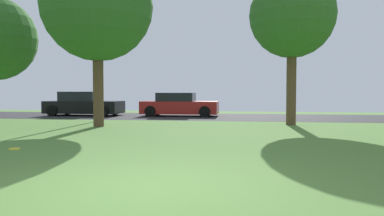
{
  "coord_description": "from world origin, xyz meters",
  "views": [
    {
      "loc": [
        1.53,
        -5.23,
        1.44
      ],
      "look_at": [
        0.0,
        5.08,
        0.98
      ],
      "focal_mm": 34.4,
      "sensor_mm": 36.0,
      "label": 1
    }
  ],
  "objects_px": {
    "oak_tree_left": "(97,6)",
    "parked_car_red": "(179,105)",
    "maple_tree_near": "(292,16)",
    "parked_car_black": "(84,105)",
    "street_lamp_post": "(99,76)",
    "frisbee_disc": "(15,149)"
  },
  "relations": [
    {
      "from": "oak_tree_left",
      "to": "street_lamp_post",
      "type": "height_order",
      "value": "oak_tree_left"
    },
    {
      "from": "frisbee_disc",
      "to": "parked_car_red",
      "type": "distance_m",
      "value": 13.27
    },
    {
      "from": "maple_tree_near",
      "to": "parked_car_black",
      "type": "distance_m",
      "value": 13.3
    },
    {
      "from": "maple_tree_near",
      "to": "frisbee_disc",
      "type": "height_order",
      "value": "maple_tree_near"
    },
    {
      "from": "maple_tree_near",
      "to": "oak_tree_left",
      "type": "height_order",
      "value": "oak_tree_left"
    },
    {
      "from": "parked_car_red",
      "to": "parked_car_black",
      "type": "bearing_deg",
      "value": -176.43
    },
    {
      "from": "frisbee_disc",
      "to": "parked_car_red",
      "type": "relative_size",
      "value": 0.06
    },
    {
      "from": "oak_tree_left",
      "to": "parked_car_red",
      "type": "bearing_deg",
      "value": 73.44
    },
    {
      "from": "parked_car_black",
      "to": "parked_car_red",
      "type": "height_order",
      "value": "parked_car_black"
    },
    {
      "from": "oak_tree_left",
      "to": "maple_tree_near",
      "type": "bearing_deg",
      "value": 14.12
    },
    {
      "from": "frisbee_disc",
      "to": "parked_car_black",
      "type": "relative_size",
      "value": 0.06
    },
    {
      "from": "oak_tree_left",
      "to": "frisbee_disc",
      "type": "relative_size",
      "value": 26.88
    },
    {
      "from": "maple_tree_near",
      "to": "street_lamp_post",
      "type": "bearing_deg",
      "value": 174.22
    },
    {
      "from": "oak_tree_left",
      "to": "parked_car_red",
      "type": "distance_m",
      "value": 8.54
    },
    {
      "from": "maple_tree_near",
      "to": "parked_car_black",
      "type": "xyz_separation_m",
      "value": [
        -11.77,
        4.68,
        -4.06
      ]
    },
    {
      "from": "parked_car_red",
      "to": "street_lamp_post",
      "type": "bearing_deg",
      "value": -128.47
    },
    {
      "from": "oak_tree_left",
      "to": "street_lamp_post",
      "type": "xyz_separation_m",
      "value": [
        -1.17,
        2.94,
        -2.71
      ]
    },
    {
      "from": "oak_tree_left",
      "to": "parked_car_red",
      "type": "height_order",
      "value": "oak_tree_left"
    },
    {
      "from": "parked_car_black",
      "to": "street_lamp_post",
      "type": "height_order",
      "value": "street_lamp_post"
    },
    {
      "from": "oak_tree_left",
      "to": "parked_car_black",
      "type": "xyz_separation_m",
      "value": [
        -3.77,
        6.69,
        -4.3
      ]
    },
    {
      "from": "maple_tree_near",
      "to": "parked_car_red",
      "type": "bearing_deg",
      "value": 139.51
    },
    {
      "from": "parked_car_black",
      "to": "street_lamp_post",
      "type": "bearing_deg",
      "value": -55.32
    }
  ]
}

